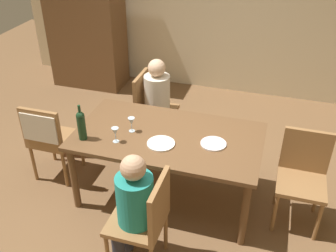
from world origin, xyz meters
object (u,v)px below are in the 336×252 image
(handbag, at_px, (75,147))
(dinner_plate_host, at_px, (213,144))
(armoire_cabinet, at_px, (85,16))
(chair_left_end, at_px, (47,134))
(dinner_plate_guest_left, at_px, (161,143))
(chair_near, at_px, (146,217))
(wine_glass_near_left, at_px, (115,132))
(person_man_bearded, at_px, (159,98))
(wine_bottle_tall_green, at_px, (81,124))
(chair_far_left, at_px, (150,105))
(wine_glass_centre, at_px, (131,122))
(chair_right_end, at_px, (303,172))
(dining_table, at_px, (168,142))
(person_woman_host, at_px, (132,204))

(handbag, bearing_deg, dinner_plate_host, -12.40)
(armoire_cabinet, xyz_separation_m, chair_left_end, (0.72, -2.37, -0.50))
(armoire_cabinet, xyz_separation_m, dinner_plate_guest_left, (1.98, -2.42, -0.34))
(chair_near, distance_m, wine_glass_near_left, 0.88)
(wine_glass_near_left, distance_m, handbag, 1.28)
(wine_glass_near_left, relative_size, dinner_plate_host, 0.62)
(person_man_bearded, xyz_separation_m, dinner_plate_host, (0.83, -0.91, 0.11))
(chair_near, bearing_deg, person_man_bearded, 14.81)
(wine_bottle_tall_green, bearing_deg, chair_left_end, 162.23)
(dinner_plate_guest_left, bearing_deg, chair_far_left, 114.36)
(wine_glass_centre, bearing_deg, chair_right_end, 4.43)
(dinner_plate_host, distance_m, handbag, 1.88)
(chair_right_end, bearing_deg, chair_near, 39.09)
(wine_glass_near_left, height_order, dinner_plate_guest_left, wine_glass_near_left)
(chair_far_left, bearing_deg, dinner_plate_guest_left, 24.36)
(chair_near, bearing_deg, armoire_cabinet, 33.67)
(dining_table, bearing_deg, handbag, 164.67)
(chair_left_end, xyz_separation_m, wine_bottle_tall_green, (0.53, -0.17, 0.31))
(wine_glass_near_left, relative_size, handbag, 0.53)
(armoire_cabinet, xyz_separation_m, chair_far_left, (1.51, -1.37, -0.56))
(dinner_plate_host, relative_size, handbag, 0.86)
(dining_table, relative_size, chair_right_end, 1.95)
(chair_far_left, bearing_deg, dining_table, 29.16)
(armoire_cabinet, xyz_separation_m, wine_bottle_tall_green, (1.25, -2.54, -0.19))
(wine_bottle_tall_green, relative_size, wine_glass_near_left, 2.39)
(person_woman_host, bearing_deg, armoire_cabinet, 32.21)
(chair_near, bearing_deg, wine_glass_near_left, 39.45)
(wine_bottle_tall_green, bearing_deg, person_man_bearded, 72.53)
(dining_table, distance_m, person_man_bearded, 0.96)
(handbag, bearing_deg, chair_far_left, 33.96)
(armoire_cabinet, height_order, chair_left_end, armoire_cabinet)
(wine_glass_near_left, xyz_separation_m, handbag, (-0.85, 0.60, -0.75))
(dining_table, xyz_separation_m, dinner_plate_host, (0.45, -0.03, 0.09))
(armoire_cabinet, height_order, handbag, armoire_cabinet)
(person_man_bearded, bearing_deg, chair_far_left, -90.00)
(dining_table, height_order, chair_near, chair_near)
(wine_glass_centre, bearing_deg, dinner_plate_guest_left, -20.82)
(armoire_cabinet, xyz_separation_m, wine_glass_near_left, (1.57, -2.50, -0.24))
(chair_far_left, bearing_deg, dinner_plate_host, 45.92)
(chair_near, height_order, person_woman_host, person_woman_host)
(chair_right_end, xyz_separation_m, wine_glass_centre, (-1.63, -0.13, 0.33))
(person_man_bearded, height_order, dinner_plate_guest_left, person_man_bearded)
(chair_far_left, height_order, wine_glass_centre, chair_far_left)
(chair_left_end, height_order, dinner_plate_guest_left, chair_left_end)
(armoire_cabinet, relative_size, dinner_plate_host, 9.09)
(person_woman_host, relative_size, wine_glass_near_left, 7.48)
(armoire_cabinet, bearing_deg, dining_table, -48.40)
(armoire_cabinet, bearing_deg, wine_bottle_tall_green, -63.83)
(wine_bottle_tall_green, height_order, wine_glass_near_left, wine_bottle_tall_green)
(chair_near, relative_size, chair_far_left, 1.00)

